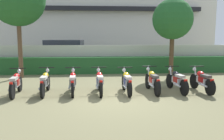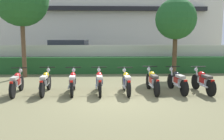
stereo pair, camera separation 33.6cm
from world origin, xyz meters
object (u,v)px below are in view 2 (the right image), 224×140
Objects in this scene: motorcycle_in_row_0 at (17,83)px; motorcycle_in_row_3 at (99,82)px; tree_far_side at (176,19)px; motorcycle_in_row_5 at (152,81)px; motorcycle_in_row_4 at (126,82)px; motorcycle_in_row_1 at (45,82)px; motorcycle_in_row_7 at (203,81)px; motorcycle_in_row_2 at (73,82)px; parked_car at (71,53)px; motorcycle_in_row_6 at (177,81)px.

motorcycle_in_row_0 is 3.06m from motorcycle_in_row_3.
tree_far_side is 2.13× the size of motorcycle_in_row_5.
motorcycle_in_row_4 is at bearing -95.55° from motorcycle_in_row_0.
motorcycle_in_row_1 is at bearing -147.89° from tree_far_side.
motorcycle_in_row_7 is (1.92, -0.08, -0.00)m from motorcycle_in_row_5.
motorcycle_in_row_3 is at bearing -94.53° from motorcycle_in_row_0.
motorcycle_in_row_1 is 1.03m from motorcycle_in_row_2.
motorcycle_in_row_2 is 4.95m from motorcycle_in_row_7.
motorcycle_in_row_5 is (3.03, 0.00, 0.01)m from motorcycle_in_row_2.
parked_car is 9.19m from motorcycle_in_row_1.
parked_car is at bearing 139.28° from tree_far_side.
parked_car is 9.85m from motorcycle_in_row_4.
motorcycle_in_row_4 is (3.30, -9.27, -0.49)m from parked_car.
motorcycle_in_row_1 is 5.02m from motorcycle_in_row_6.
tree_far_side is 2.23× the size of motorcycle_in_row_3.
tree_far_side reaches higher than motorcycle_in_row_5.
motorcycle_in_row_1 is 1.05× the size of motorcycle_in_row_4.
motorcycle_in_row_4 is (1.02, -0.05, -0.00)m from motorcycle_in_row_3.
motorcycle_in_row_5 reaches higher than motorcycle_in_row_4.
motorcycle_in_row_6 is at bearing -93.02° from motorcycle_in_row_2.
motorcycle_in_row_6 is (3.00, 0.06, -0.00)m from motorcycle_in_row_3.
parked_car is 2.57× the size of motorcycle_in_row_0.
motorcycle_in_row_4 is at bearing 88.51° from motorcycle_in_row_6.
tree_far_side reaches higher than motorcycle_in_row_2.
tree_far_side is 5.53m from motorcycle_in_row_4.
motorcycle_in_row_0 is 0.99× the size of motorcycle_in_row_3.
motorcycle_in_row_0 is 1.04m from motorcycle_in_row_1.
motorcycle_in_row_3 is at bearing 85.29° from motorcycle_in_row_7.
motorcycle_in_row_7 reaches higher than motorcycle_in_row_1.
motorcycle_in_row_4 is 0.92× the size of motorcycle_in_row_5.
motorcycle_in_row_6 reaches higher than motorcycle_in_row_0.
motorcycle_in_row_4 is (4.08, 0.00, -0.00)m from motorcycle_in_row_0.
motorcycle_in_row_3 is at bearing 88.93° from motorcycle_in_row_5.
motorcycle_in_row_5 is 1.06× the size of motorcycle_in_row_7.
motorcycle_in_row_2 is (2.06, 0.08, 0.00)m from motorcycle_in_row_0.
parked_car is 2.53× the size of motorcycle_in_row_3.
motorcycle_in_row_2 is at bearing 88.25° from motorcycle_in_row_5.
motorcycle_in_row_5 reaches higher than motorcycle_in_row_2.
motorcycle_in_row_5 is (5.09, 0.08, 0.01)m from motorcycle_in_row_0.
parked_car is 2.42× the size of motorcycle_in_row_5.
motorcycle_in_row_5 is at bearing -92.64° from motorcycle_in_row_1.
motorcycle_in_row_3 is at bearing -136.25° from tree_far_side.
parked_car is 2.44× the size of motorcycle_in_row_6.
motorcycle_in_row_7 is (3.95, -0.05, 0.00)m from motorcycle_in_row_3.
motorcycle_in_row_0 is 0.97× the size of motorcycle_in_row_1.
parked_car reaches higher than motorcycle_in_row_0.
motorcycle_in_row_0 is at bearing 93.16° from motorcycle_in_row_1.
motorcycle_in_row_2 reaches higher than motorcycle_in_row_4.
motorcycle_in_row_7 reaches higher than motorcycle_in_row_6.
motorcycle_in_row_1 is (1.03, 0.10, 0.00)m from motorcycle_in_row_0.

